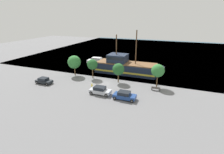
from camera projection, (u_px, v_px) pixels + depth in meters
ground_plane at (104, 84)px, 39.87m from camera, size 160.00×160.00×0.00m
water_surface at (144, 51)px, 78.47m from camera, size 80.00×80.00×0.00m
pirate_ship at (125, 66)px, 47.02m from camera, size 17.77×5.52×11.45m
moored_boat_dockside at (98, 61)px, 57.35m from camera, size 7.58×2.29×1.86m
moored_boat_outer at (153, 67)px, 51.09m from camera, size 6.32×2.46×1.52m
parked_car_curb_front at (124, 95)px, 32.41m from camera, size 4.18×1.96×1.53m
parked_car_curb_mid at (44, 81)px, 40.03m from camera, size 3.81×1.83×1.38m
parked_car_curb_rear at (100, 90)px, 34.51m from camera, size 4.24×1.89×1.61m
fire_hydrant at (92, 85)px, 38.22m from camera, size 0.42×0.25×0.76m
bench_promenade_east at (156, 89)px, 36.29m from camera, size 1.80×0.45×0.85m
tree_row_east at (74, 62)px, 44.61m from camera, size 3.35×3.35×5.23m
tree_row_mideast at (92, 64)px, 42.79m from camera, size 2.59×2.59×4.78m
tree_row_midwest at (118, 69)px, 39.94m from camera, size 2.73×2.73×4.55m
tree_row_west at (158, 71)px, 37.10m from camera, size 2.81×2.81×5.12m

